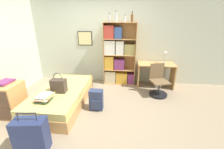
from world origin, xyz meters
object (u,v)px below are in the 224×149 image
Objects in this scene: handbag at (59,85)px; bottle_clear at (125,19)px; bookcase at (117,57)px; waste_bin at (158,83)px; suitcase at (31,136)px; desk_lamp at (166,54)px; book_stack_on_bed at (45,97)px; backpack at (96,100)px; dresser at (5,99)px; magazine_pile_on_dresser at (5,82)px; bed at (62,96)px; desk at (156,71)px; bottle_green at (109,18)px; bottle_blue at (132,18)px; bottle_brown at (116,18)px; desk_chair at (158,86)px.

handbag is 2.34× the size of bottle_clear.
bookcase is 6.83× the size of waste_bin.
desk_lamp is at bearing 47.01° from suitcase.
book_stack_on_bed is 0.79× the size of backpack.
desk_lamp is at bearing 34.57° from book_stack_on_bed.
dresser is at bearing -161.88° from handbag.
desk_lamp is at bearing 26.19° from magazine_pile_on_dresser.
book_stack_on_bed is at bearing -2.50° from dresser.
bed is at bearing -153.49° from waste_bin.
book_stack_on_bed is 0.36× the size of desk.
bottle_green is at bearing 61.90° from book_stack_on_bed.
bookcase is (1.22, 1.41, 0.64)m from bed.
book_stack_on_bed is 3.16m from waste_bin.
magazine_pile_on_dresser is at bearing -152.51° from desk.
bed is 2.80× the size of dresser.
suitcase is at bearing -107.00° from bottle_green.
bottle_blue is (2.60, 1.88, 1.25)m from magazine_pile_on_dresser.
desk is at bearing 31.90° from handbag.
bottle_brown reaches higher than bookcase.
bottle_clear is (0.24, 0.02, -0.04)m from bottle_brown.
bottle_blue is 1.02× the size of waste_bin.
desk is at bearing -6.17° from bottle_green.
handbag is 0.43× the size of desk.
bed is at bearing -135.31° from bottle_clear.
book_stack_on_bed is at bearing -123.26° from bottle_brown.
bottle_clear reaches higher than book_stack_on_bed.
bottle_brown is at bearing 78.58° from backpack.
bottle_clear reaches higher than waste_bin.
book_stack_on_bed is 0.87m from suitcase.
desk is (3.41, 1.81, 0.15)m from dresser.
bottle_green is 0.58× the size of desk_lamp.
bottle_brown is 2.27m from waste_bin.
desk_chair is at bearing 20.10° from dresser.
bottle_green reaches higher than desk_chair.
handbag is (0.03, -0.16, 0.37)m from bed.
magazine_pile_on_dresser is 1.30× the size of waste_bin.
bottle_green is 0.86× the size of bottle_blue.
bottle_blue is 2.00m from desk_chair.
bottle_clear is (0.19, -0.02, 1.10)m from bookcase.
desk_chair is at bearing -102.25° from waste_bin.
bookcase reaches higher than suitcase.
backpack is 2.14m from waste_bin.
bookcase is at bearing 40.56° from dresser.
magazine_pile_on_dresser is at bearing 173.86° from book_stack_on_bed.
desk is at bearing 27.49° from magazine_pile_on_dresser.
bed is at bearing -162.81° from desk_chair.
bed is 2.64m from bottle_clear.
dresser is at bearing -143.78° from bottle_blue.
bookcase reaches higher than backpack.
dresser is at bearing -141.95° from bottle_clear.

